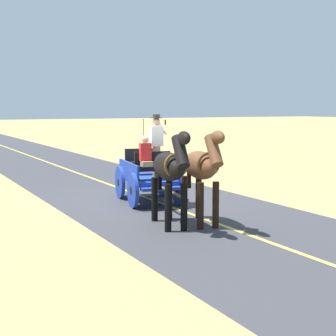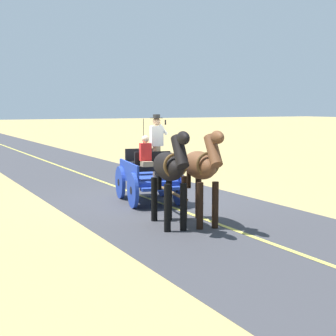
# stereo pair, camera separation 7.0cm
# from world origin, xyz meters

# --- Properties ---
(ground_plane) EXTENTS (200.00, 200.00, 0.00)m
(ground_plane) POSITION_xyz_m (0.00, 0.00, 0.00)
(ground_plane) COLOR tan
(road_surface) EXTENTS (5.63, 160.00, 0.01)m
(road_surface) POSITION_xyz_m (0.00, 0.00, 0.00)
(road_surface) COLOR #38383D
(road_surface) RESTS_ON ground
(road_centre_stripe) EXTENTS (0.12, 160.00, 0.00)m
(road_centre_stripe) POSITION_xyz_m (0.00, 0.00, 0.01)
(road_centre_stripe) COLOR #DBCC4C
(road_centre_stripe) RESTS_ON road_surface
(horse_drawn_carriage) EXTENTS (1.81, 4.51, 2.50)m
(horse_drawn_carriage) POSITION_xyz_m (0.20, 0.20, 0.82)
(horse_drawn_carriage) COLOR #1E3899
(horse_drawn_carriage) RESTS_ON ground
(horse_near_side) EXTENTS (0.85, 2.15, 2.21)m
(horse_near_side) POSITION_xyz_m (0.36, 3.25, 1.32)
(horse_near_side) COLOR brown
(horse_near_side) RESTS_ON ground
(horse_off_side) EXTENTS (0.85, 2.15, 2.21)m
(horse_off_side) POSITION_xyz_m (1.10, 3.12, 1.32)
(horse_off_side) COLOR black
(horse_off_side) RESTS_ON ground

